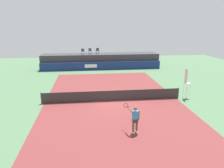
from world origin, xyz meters
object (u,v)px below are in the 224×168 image
(spectator_chair_far_left, at_px, (83,51))
(net_post_near, at_px, (41,98))
(spectator_chair_center, at_px, (97,50))
(tennis_player, at_px, (135,119))
(spectator_chair_left, at_px, (90,51))
(net_post_far, at_px, (178,93))
(tennis_ball, at_px, (64,77))
(umpire_chair, at_px, (186,81))

(spectator_chair_far_left, relative_size, net_post_near, 0.89)
(spectator_chair_center, height_order, tennis_player, spectator_chair_center)
(spectator_chair_far_left, height_order, spectator_chair_center, same)
(spectator_chair_left, bearing_deg, net_post_far, -62.95)
(tennis_player, bearing_deg, tennis_ball, 110.71)
(spectator_chair_left, xyz_separation_m, tennis_ball, (-3.51, -5.95, -2.66))
(net_post_near, bearing_deg, net_post_far, 0.00)
(spectator_chair_left, relative_size, spectator_chair_center, 1.00)
(spectator_chair_center, height_order, tennis_ball, spectator_chair_center)
(net_post_near, relative_size, net_post_far, 1.00)
(spectator_chair_left, bearing_deg, tennis_ball, -120.50)
(spectator_chair_far_left, distance_m, net_post_far, 17.53)
(tennis_ball, bearing_deg, spectator_chair_left, 59.50)
(spectator_chair_left, distance_m, tennis_player, 21.51)
(spectator_chair_center, distance_m, umpire_chair, 17.13)
(umpire_chair, bearing_deg, tennis_player, -135.78)
(spectator_chair_far_left, height_order, net_post_near, spectator_chair_far_left)
(net_post_far, distance_m, tennis_ball, 14.67)
(umpire_chair, xyz_separation_m, net_post_far, (-0.69, 0.01, -1.09))
(spectator_chair_far_left, xyz_separation_m, tennis_ball, (-2.38, -5.60, -2.66))
(spectator_chair_left, relative_size, umpire_chair, 0.32)
(spectator_chair_center, relative_size, umpire_chair, 0.32)
(tennis_player, bearing_deg, spectator_chair_far_left, 99.28)
(spectator_chair_left, distance_m, spectator_chair_center, 1.15)
(spectator_chair_far_left, xyz_separation_m, net_post_near, (-3.48, -14.93, -2.19))
(spectator_chair_center, xyz_separation_m, tennis_player, (1.16, -21.46, -1.73))
(spectator_chair_left, bearing_deg, tennis_player, -83.83)
(spectator_chair_far_left, distance_m, spectator_chair_center, 2.32)
(net_post_far, bearing_deg, spectator_chair_far_left, 120.87)
(spectator_chair_far_left, distance_m, spectator_chair_left, 1.18)
(spectator_chair_left, height_order, net_post_far, spectator_chair_left)
(net_post_near, bearing_deg, umpire_chair, -0.06)
(spectator_chair_far_left, height_order, tennis_player, spectator_chair_far_left)
(spectator_chair_far_left, xyz_separation_m, tennis_player, (3.43, -20.96, -1.73))
(spectator_chair_center, xyz_separation_m, tennis_ball, (-4.65, -6.09, -2.66))
(spectator_chair_center, height_order, net_post_far, spectator_chair_center)
(spectator_chair_left, height_order, tennis_player, spectator_chair_left)
(tennis_player, bearing_deg, umpire_chair, 44.22)
(spectator_chair_left, xyz_separation_m, tennis_player, (2.30, -21.32, -1.73))
(net_post_near, xyz_separation_m, tennis_ball, (1.09, 9.33, -0.46))
(tennis_player, height_order, tennis_ball, tennis_player)
(spectator_chair_left, distance_m, umpire_chair, 17.53)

